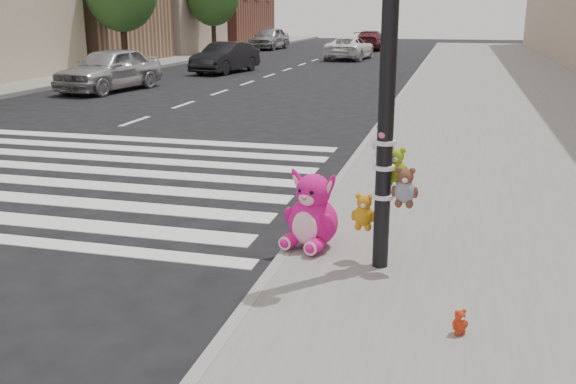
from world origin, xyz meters
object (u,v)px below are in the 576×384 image
(red_teddy, at_px, (460,322))
(car_silver_far, at_px, (109,69))
(pink_bunny, at_px, (312,216))
(signal_pole, at_px, (388,111))
(car_white_near, at_px, (350,48))
(car_dark_far, at_px, (225,58))

(red_teddy, xyz_separation_m, car_silver_far, (-11.70, 15.02, 0.49))
(car_silver_far, bearing_deg, pink_bunny, -44.22)
(signal_pole, xyz_separation_m, car_white_near, (-5.35, 30.26, -1.12))
(signal_pole, relative_size, red_teddy, 18.27)
(car_dark_far, bearing_deg, car_silver_far, -92.46)
(signal_pole, height_order, car_dark_far, signal_pole)
(pink_bunny, bearing_deg, red_teddy, -29.94)
(car_white_near, bearing_deg, car_silver_far, 75.55)
(car_white_near, bearing_deg, signal_pole, 104.14)
(car_white_near, bearing_deg, car_dark_far, 70.83)
(pink_bunny, relative_size, car_dark_far, 0.22)
(signal_pole, bearing_deg, car_silver_far, 128.53)
(pink_bunny, xyz_separation_m, red_teddy, (1.61, -1.67, -0.25))
(car_silver_far, bearing_deg, car_dark_far, 86.57)
(car_silver_far, height_order, car_dark_far, car_silver_far)
(signal_pole, distance_m, car_silver_far, 17.55)
(signal_pole, height_order, car_silver_far, signal_pole)
(pink_bunny, height_order, red_teddy, pink_bunny)
(pink_bunny, bearing_deg, signal_pole, -7.12)
(pink_bunny, distance_m, car_silver_far, 16.74)
(red_teddy, relative_size, car_silver_far, 0.05)
(car_silver_far, bearing_deg, car_white_near, 80.14)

